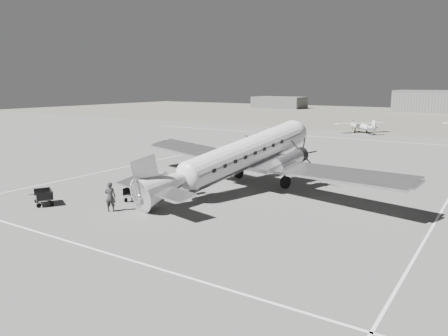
# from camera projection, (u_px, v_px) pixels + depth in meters

# --- Properties ---
(ground) EXTENTS (260.00, 260.00, 0.00)m
(ground) POSITION_uv_depth(u_px,v_px,m) (261.00, 198.00, 33.21)
(ground) COLOR slate
(ground) RESTS_ON ground
(taxi_line_near) EXTENTS (60.00, 0.15, 0.01)m
(taxi_line_near) POSITION_uv_depth(u_px,v_px,m) (126.00, 259.00, 21.71)
(taxi_line_near) COLOR white
(taxi_line_near) RESTS_ON ground
(taxi_line_right) EXTENTS (0.15, 80.00, 0.01)m
(taxi_line_right) POSITION_uv_depth(u_px,v_px,m) (433.00, 226.00, 26.74)
(taxi_line_right) COLOR white
(taxi_line_right) RESTS_ON ground
(taxi_line_left) EXTENTS (0.15, 60.00, 0.01)m
(taxi_line_left) POSITION_uv_depth(u_px,v_px,m) (166.00, 158.00, 51.11)
(taxi_line_left) COLOR white
(taxi_line_left) RESTS_ON ground
(taxi_line_horizon) EXTENTS (90.00, 0.15, 0.01)m
(taxi_line_horizon) POSITION_uv_depth(u_px,v_px,m) (387.00, 141.00, 66.05)
(taxi_line_horizon) COLOR white
(taxi_line_horizon) RESTS_ON ground
(grass_infield) EXTENTS (260.00, 90.00, 0.01)m
(grass_infield) POSITION_uv_depth(u_px,v_px,m) (439.00, 118.00, 111.20)
(grass_infield) COLOR #5B584D
(grass_infield) RESTS_ON ground
(shed_secondary) EXTENTS (18.00, 10.00, 4.00)m
(shed_secondary) POSITION_uv_depth(u_px,v_px,m) (279.00, 102.00, 156.86)
(shed_secondary) COLOR #525252
(shed_secondary) RESTS_ON ground
(dc3_airliner) EXTENTS (31.19, 24.91, 5.25)m
(dc3_airliner) POSITION_uv_depth(u_px,v_px,m) (238.00, 159.00, 35.11)
(dc3_airliner) COLOR silver
(dc3_airliner) RESTS_ON ground
(light_plane_left) EXTENTS (12.25, 12.34, 1.99)m
(light_plane_left) POSITION_uv_depth(u_px,v_px,m) (362.00, 127.00, 77.16)
(light_plane_left) COLOR silver
(light_plane_left) RESTS_ON ground
(baggage_cart_near) EXTENTS (1.98, 1.52, 1.03)m
(baggage_cart_near) POSITION_uv_depth(u_px,v_px,m) (137.00, 195.00, 32.11)
(baggage_cart_near) COLOR #525252
(baggage_cart_near) RESTS_ON ground
(baggage_cart_far) EXTENTS (2.29, 2.07, 1.07)m
(baggage_cart_far) POSITION_uv_depth(u_px,v_px,m) (44.00, 197.00, 31.39)
(baggage_cart_far) COLOR #525252
(baggage_cart_far) RESTS_ON ground
(ground_crew) EXTENTS (0.89, 0.80, 2.05)m
(ground_crew) POSITION_uv_depth(u_px,v_px,m) (110.00, 197.00, 29.63)
(ground_crew) COLOR #2B2B2B
(ground_crew) RESTS_ON ground
(ramp_agent) EXTENTS (0.72, 0.87, 1.63)m
(ramp_agent) POSITION_uv_depth(u_px,v_px,m) (154.00, 188.00, 33.10)
(ramp_agent) COLOR beige
(ramp_agent) RESTS_ON ground
(passenger) EXTENTS (0.84, 1.06, 1.91)m
(passenger) POSITION_uv_depth(u_px,v_px,m) (163.00, 184.00, 33.64)
(passenger) COLOR #B9BAB7
(passenger) RESTS_ON ground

